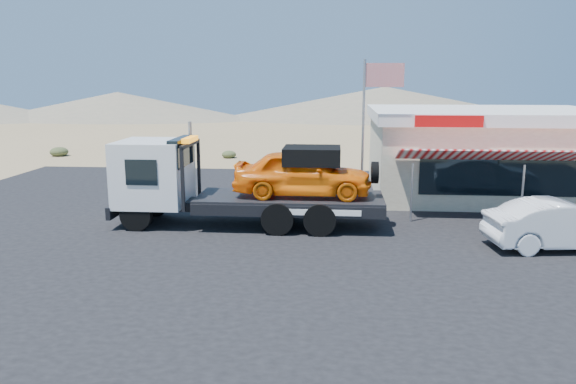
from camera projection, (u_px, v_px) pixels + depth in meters
The scene contains 7 objects.
ground at pixel (223, 243), 18.42m from camera, with size 120.00×120.00×0.00m, color #8F7951.
asphalt_lot at pixel (291, 221), 21.18m from camera, with size 32.00×24.00×0.02m, color black.
tow_truck at pixel (241, 179), 20.31m from camera, with size 9.59×2.84×3.21m.
white_sedan at pixel (563, 225), 17.58m from camera, with size 1.64×4.69×1.55m, color silver.
jerky_store at pixel (484, 151), 25.91m from camera, with size 10.40×9.97×3.90m.
flagpole at pixel (369, 119), 21.65m from camera, with size 1.55×0.10×6.00m.
distant_hills at pixel (233, 105), 72.69m from camera, with size 126.00×48.00×4.20m.
Camera 1 is at (3.65, -17.47, 5.32)m, focal length 35.00 mm.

